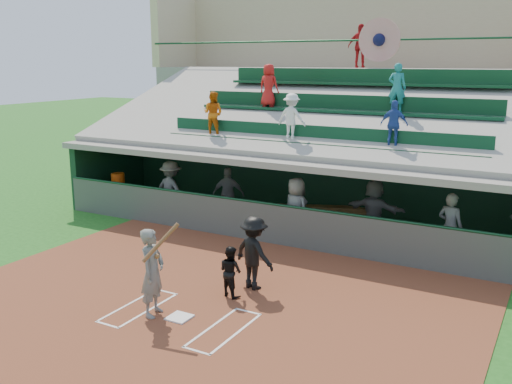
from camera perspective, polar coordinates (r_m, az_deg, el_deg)
The scene contains 19 objects.
ground at distance 11.44m, azimuth -7.65°, elevation -12.48°, with size 100.00×100.00×0.00m, color #1C5818.
dirt_slab at distance 11.80m, azimuth -6.18°, elevation -11.55°, with size 11.00×9.00×0.02m, color brown.
home_plate at distance 11.43m, azimuth -7.66°, elevation -12.32°, with size 0.43×0.43×0.03m, color white.
batters_box_chalk at distance 11.43m, azimuth -7.66°, elevation -12.37°, with size 2.65×1.85×0.01m.
dugout_floor at distance 16.94m, azimuth 6.09°, elevation -3.79°, with size 16.00×3.50×0.04m, color gray.
concourse_slab at distance 22.75m, azimuth 12.97°, elevation 6.15°, with size 20.00×3.00×4.60m, color gray.
grandstand at distance 19.93m, azimuth 10.50°, elevation 5.21°, with size 20.40×10.40×7.80m.
batter_at_plate at distance 11.32m, azimuth -10.30°, elevation -7.88°, with size 0.90×0.78×1.95m.
catcher at distance 12.13m, azimuth -2.56°, elevation -7.91°, with size 0.53×0.42×1.10m, color black.
home_umpire at distance 12.44m, azimuth -0.20°, elevation -6.10°, with size 1.04×0.60×1.62m, color black.
dugout_bench at distance 18.02m, azimuth 7.18°, elevation -2.06°, with size 13.37×0.40×0.40m, color olive.
white_table at distance 19.86m, azimuth -13.72°, elevation -0.44°, with size 0.82×0.62×0.72m, color silver.
water_cooler at distance 19.69m, azimuth -13.63°, elevation 1.19°, with size 0.45×0.45×0.45m, color #E3500D.
dugout_player_a at distance 18.05m, azimuth -8.49°, elevation 0.23°, with size 1.17×0.67×1.81m, color #50524E.
dugout_player_b at distance 17.50m, azimuth -2.78°, elevation -0.26°, with size 0.99×0.41×1.68m, color #595B56.
dugout_player_c at distance 15.62m, azimuth 4.02°, elevation -1.76°, with size 0.86×0.56×1.76m, color #60635E.
dugout_player_d at distance 15.76m, azimuth 11.71°, elevation -1.88°, with size 1.63×0.52×1.76m, color #565853.
dugout_player_e at distance 14.80m, azimuth 18.84°, elevation -3.36°, with size 0.63×0.41×1.73m, color #5F625C.
concourse_staff_a at distance 22.05m, azimuth 10.44°, elevation 14.14°, with size 0.94×0.39×1.61m, color #B31417.
Camera 1 is at (6.27, -8.21, 4.91)m, focal length 40.00 mm.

